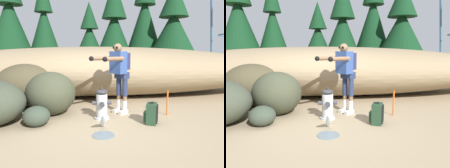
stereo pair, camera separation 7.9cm
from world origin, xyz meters
The scene contains 16 objects.
ground_plane centered at (0.00, 0.00, -0.02)m, with size 56.00×56.00×0.04m, color #998466.
dirt_embankment centered at (0.00, 3.08, 0.83)m, with size 12.99×3.20×1.67m, color #897556.
fire_hydrant centered at (0.11, 0.28, 0.33)m, with size 0.43×0.39×0.72m.
hydrant_water_jet centered at (0.11, -0.37, 0.09)m, with size 0.41×1.06×0.62m.
utility_worker centered at (0.53, 0.65, 1.09)m, with size 0.99×0.93×1.70m.
spare_backpack centered at (1.14, -0.12, 0.22)m, with size 0.35×0.35×0.47m.
boulder_large centered at (-1.95, 1.55, 0.59)m, with size 1.60×1.45×1.18m, color #443D29.
boulder_small centered at (-1.11, 0.76, 0.52)m, with size 1.30×1.18×1.03m, color #383C2A.
boulder_outlier centered at (-1.24, -0.09, 0.21)m, with size 0.55×0.56×0.41m, color #333D30.
pine_tree_far_left centered at (-5.49, 10.24, 3.90)m, with size 2.67×2.67×7.41m.
pine_tree_left centered at (-3.54, 11.14, 3.69)m, with size 1.88×1.88×6.58m.
pine_tree_center centered at (-0.46, 11.36, 2.73)m, with size 1.98×1.98×4.91m.
pine_tree_right centered at (1.26, 10.81, 3.24)m, with size 2.65×2.65×6.37m.
pine_tree_far_right centered at (3.36, 10.79, 4.13)m, with size 2.26×2.26×7.54m.
pine_tree_ridge_end centered at (4.82, 9.13, 3.21)m, with size 2.79×2.79×5.77m.
survey_stake centered at (1.67, 0.45, 0.30)m, with size 0.04×0.04×0.60m, color #E55914.
Camera 1 is at (-0.01, -4.48, 1.54)m, focal length 34.84 mm.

